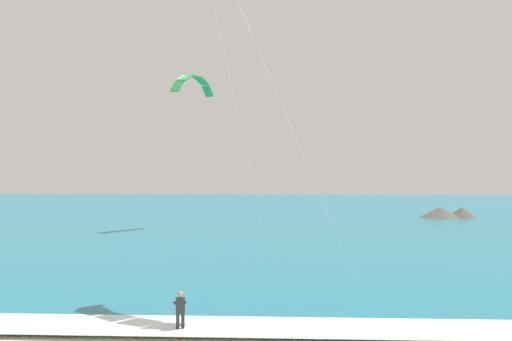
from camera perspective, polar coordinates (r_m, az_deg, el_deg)
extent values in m
cube|color=#146075|center=(83.74, -0.01, -4.08)|extent=(200.00, 120.00, 0.20)
cube|color=white|center=(25.57, -7.34, -13.94)|extent=(200.00, 3.13, 0.04)
ellipsoid|color=#E04C38|center=(25.09, -6.96, -14.67)|extent=(0.78, 1.47, 0.05)
cube|color=black|center=(25.31, -6.86, -14.44)|extent=(0.17, 0.10, 0.04)
cube|color=black|center=(24.85, -7.06, -14.72)|extent=(0.17, 0.10, 0.04)
cylinder|color=#232328|center=(24.99, -7.19, -13.80)|extent=(0.14, 0.14, 0.84)
cylinder|color=#232328|center=(25.00, -6.72, -13.79)|extent=(0.14, 0.14, 0.84)
cube|color=#232328|center=(24.83, -6.96, -12.19)|extent=(0.38, 0.28, 0.60)
sphere|color=#9E704C|center=(24.74, -6.96, -11.19)|extent=(0.22, 0.22, 0.22)
cylinder|color=#232328|center=(24.96, -7.41, -12.00)|extent=(0.22, 0.51, 0.22)
cylinder|color=#232328|center=(24.99, -6.57, -11.99)|extent=(0.22, 0.51, 0.22)
cylinder|color=black|center=(25.19, -7.03, -11.89)|extent=(0.54, 0.17, 0.04)
cube|color=#3F3F42|center=(25.00, -6.98, -12.62)|extent=(0.14, 0.11, 0.10)
cylinder|color=#B2B2B7|center=(26.94, 1.97, 6.94)|extent=(7.26, 5.05, 16.85)
cylinder|color=#B2B2B7|center=(28.57, -1.99, 6.56)|extent=(3.28, 8.12, 16.85)
cube|color=green|center=(63.87, -7.27, 7.68)|extent=(1.41, 1.27, 1.24)
cube|color=white|center=(64.20, -7.59, 7.73)|extent=(0.57, 0.78, 1.11)
cube|color=green|center=(64.74, -6.57, 8.42)|extent=(1.58, 1.60, 0.85)
cube|color=white|center=(65.06, -6.89, 8.46)|extent=(0.76, 1.08, 0.70)
cube|color=green|center=(65.80, -5.75, 8.58)|extent=(1.62, 1.70, 0.27)
cube|color=white|center=(66.12, -6.07, 8.63)|extent=(0.82, 1.16, 0.14)
cube|color=green|center=(66.82, -4.99, 8.17)|extent=(1.56, 1.66, 0.85)
cube|color=white|center=(67.13, -5.31, 8.21)|extent=(0.77, 1.09, 0.70)
cube|color=green|center=(67.57, -4.46, 7.28)|extent=(1.36, 1.39, 1.24)
cube|color=white|center=(67.88, -4.78, 7.33)|extent=(0.58, 0.79, 1.11)
cone|color=#47423D|center=(80.84, 16.53, -3.77)|extent=(5.85, 5.85, 1.56)
cone|color=#47423D|center=(81.84, 18.35, -3.74)|extent=(4.38, 4.38, 1.51)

